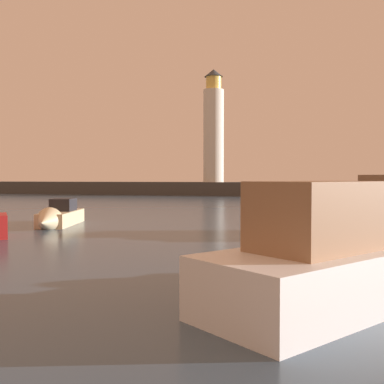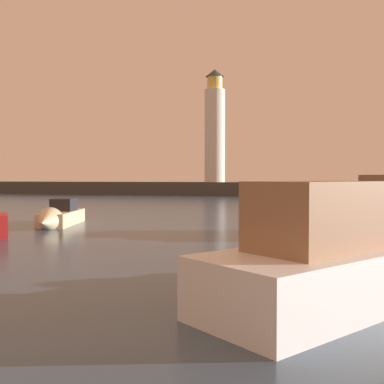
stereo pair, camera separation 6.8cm
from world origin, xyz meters
name	(u,v)px [view 2 (the right image)]	position (x,y,z in m)	size (l,w,h in m)	color
ground_plane	(220,212)	(0.00, 32.58, 0.00)	(220.00, 220.00, 0.00)	#384C60
breakwater	(262,189)	(0.00, 65.16, 0.99)	(94.11, 4.47, 1.98)	#423F3D
lighthouse	(215,129)	(-7.03, 65.16, 9.92)	(3.04, 3.04, 16.76)	silver
motorboat_0	(58,217)	(-6.79, 20.69, 0.50)	(2.73, 5.83, 1.75)	beige
motorboat_1	(369,214)	(9.27, 20.96, 0.98)	(7.29, 7.18, 3.00)	black
motorboat_2	(373,257)	(7.93, 9.43, 0.85)	(7.25, 8.48, 3.08)	white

